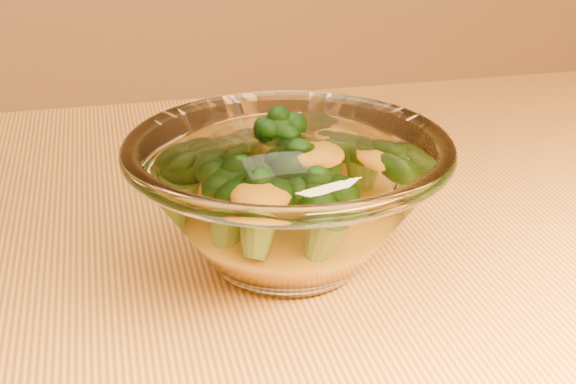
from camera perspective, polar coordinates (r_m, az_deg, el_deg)
The scene contains 4 objects.
table at distance 0.70m, azimuth 5.71°, elevation -10.78°, with size 1.20×0.80×0.75m.
glass_bowl at distance 0.59m, azimuth 0.00°, elevation -0.46°, with size 0.24×0.24×0.11m.
cheese_sauce at distance 0.59m, azimuth 0.00°, elevation -2.39°, with size 0.12×0.12×0.03m, color #FFAC15.
broccoli_heap at distance 0.58m, azimuth -0.21°, elevation 0.90°, with size 0.18×0.17×0.08m.
Camera 1 is at (-0.20, -0.53, 1.05)m, focal length 50.00 mm.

